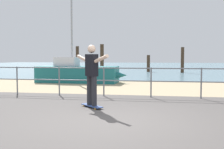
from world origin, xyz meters
The scene contains 11 objects.
ground_plane centered at (0.00, -1.00, 0.00)m, with size 24.00×10.00×0.04m, color #514C49.
beach_strip centered at (0.00, 7.00, 0.00)m, with size 24.00×6.00×0.04m, color tan.
sea_surface centered at (0.00, 35.00, 0.00)m, with size 72.00×50.00×0.04m, color slate.
railing_fence centered at (-1.03, 3.60, 0.70)m, with size 9.99×0.05×1.05m.
sailboat centered at (-3.31, 8.39, 0.52)m, with size 4.99×1.57×4.48m.
skateboard centered at (-0.94, 1.45, 0.07)m, with size 0.73×0.69×0.08m.
skateboarder centered at (-0.94, 1.45, 1.02)m, with size 1.13×1.04×1.65m.
groyne_post_0 centered at (-5.97, 16.63, 1.17)m, with size 0.27×0.27×2.33m, color #422D1E.
groyne_post_1 centered at (-2.97, 12.62, 1.15)m, with size 0.26×0.26×2.30m, color #422D1E.
groyne_post_2 centered at (0.03, 19.49, 0.80)m, with size 0.30×0.30×1.59m, color #422D1E.
groyne_post_3 centered at (3.03, 18.58, 1.14)m, with size 0.29×0.29×2.27m, color #422D1E.
Camera 1 is at (0.81, -5.60, 1.41)m, focal length 42.71 mm.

